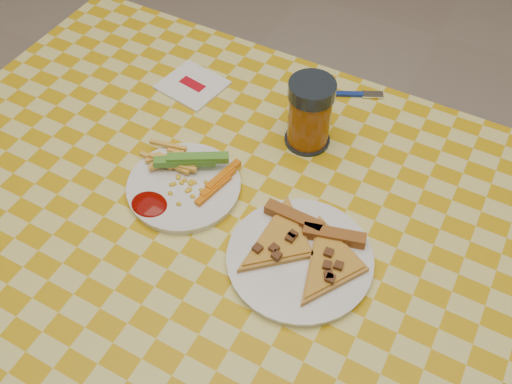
% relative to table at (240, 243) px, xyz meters
% --- Properties ---
extents(ground, '(8.00, 8.00, 0.00)m').
position_rel_table_xyz_m(ground, '(0.00, 0.00, -0.68)').
color(ground, '#BCAA97').
rests_on(ground, ground).
extents(table, '(1.28, 0.88, 0.76)m').
position_rel_table_xyz_m(table, '(0.00, 0.00, 0.00)').
color(table, silver).
rests_on(table, ground).
extents(plate_left, '(0.21, 0.21, 0.01)m').
position_rel_table_xyz_m(plate_left, '(-0.12, 0.01, 0.08)').
color(plate_left, white).
rests_on(plate_left, table).
extents(plate_right, '(0.27, 0.27, 0.01)m').
position_rel_table_xyz_m(plate_right, '(0.13, -0.03, 0.08)').
color(plate_right, white).
rests_on(plate_right, table).
extents(fries_veggies, '(0.20, 0.18, 0.04)m').
position_rel_table_xyz_m(fries_veggies, '(-0.12, 0.03, 0.10)').
color(fries_veggies, '#EED04C').
rests_on(fries_veggies, plate_left).
extents(pizza_slices, '(0.24, 0.22, 0.02)m').
position_rel_table_xyz_m(pizza_slices, '(0.13, -0.01, 0.09)').
color(pizza_slices, gold).
rests_on(pizza_slices, plate_right).
extents(drink_glass, '(0.09, 0.09, 0.14)m').
position_rel_table_xyz_m(drink_glass, '(0.02, 0.22, 0.14)').
color(drink_glass, black).
rests_on(drink_glass, table).
extents(napkin, '(0.14, 0.13, 0.01)m').
position_rel_table_xyz_m(napkin, '(-0.25, 0.25, 0.08)').
color(napkin, white).
rests_on(napkin, table).
extents(fork, '(0.13, 0.07, 0.01)m').
position_rel_table_xyz_m(fork, '(0.05, 0.38, 0.08)').
color(fork, navy).
rests_on(fork, table).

